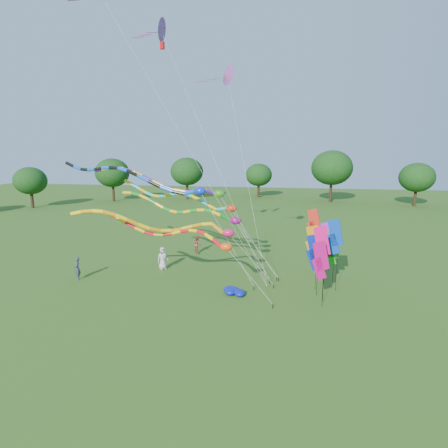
% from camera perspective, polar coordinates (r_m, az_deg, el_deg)
% --- Properties ---
extents(ground, '(160.00, 160.00, 0.00)m').
position_cam_1_polar(ground, '(23.12, -0.49, -13.23)').
color(ground, '#295717').
rests_on(ground, ground).
extents(tree_ring, '(116.85, 117.99, 9.71)m').
position_cam_1_polar(tree_ring, '(12.61, -12.86, -7.91)').
color(tree_ring, '#382314').
rests_on(tree_ring, ground).
extents(tube_kite_red, '(11.79, 1.94, 5.98)m').
position_cam_1_polar(tube_kite_red, '(24.66, -6.78, -1.59)').
color(tube_kite_red, black).
rests_on(tube_kite_red, ground).
extents(tube_kite_orange, '(12.54, 3.98, 6.43)m').
position_cam_1_polar(tube_kite_orange, '(24.99, -7.66, -0.26)').
color(tube_kite_orange, black).
rests_on(tube_kite_orange, ground).
extents(tube_kite_purple, '(15.80, 3.98, 8.91)m').
position_cam_1_polar(tube_kite_purple, '(29.95, -9.26, 6.26)').
color(tube_kite_purple, black).
rests_on(tube_kite_purple, ground).
extents(tube_kite_blue, '(16.43, 4.87, 9.19)m').
position_cam_1_polar(tube_kite_blue, '(29.21, -12.60, 6.71)').
color(tube_kite_blue, black).
rests_on(tube_kite_blue, ground).
extents(tube_kite_cyan, '(12.90, 3.15, 7.59)m').
position_cam_1_polar(tube_kite_cyan, '(29.53, -5.42, 3.76)').
color(tube_kite_cyan, black).
rests_on(tube_kite_cyan, ground).
extents(tube_kite_green, '(12.51, 1.95, 6.85)m').
position_cam_1_polar(tube_kite_green, '(28.94, -4.57, 1.96)').
color(tube_kite_green, black).
rests_on(tube_kite_green, ground).
extents(delta_kite_high_a, '(10.73, 4.60, 20.25)m').
position_cam_1_polar(delta_kite_high_a, '(31.38, -9.65, 27.13)').
color(delta_kite_high_a, black).
rests_on(delta_kite_high_a, ground).
extents(delta_kite_high_c, '(5.58, 3.76, 15.61)m').
position_cam_1_polar(delta_kite_high_c, '(28.39, 0.45, 21.75)').
color(delta_kite_high_c, black).
rests_on(delta_kite_high_c, ground).
extents(banner_pole_blue_a, '(1.16, 0.11, 4.24)m').
position_cam_1_polar(banner_pole_blue_a, '(25.35, 13.64, -4.21)').
color(banner_pole_blue_a, black).
rests_on(banner_pole_blue_a, ground).
extents(banner_pole_red, '(1.11, 0.51, 5.07)m').
position_cam_1_polar(banner_pole_red, '(30.55, 13.51, -0.04)').
color(banner_pole_red, black).
rests_on(banner_pole_red, ground).
extents(banner_pole_violet, '(1.15, 0.35, 3.99)m').
position_cam_1_polar(banner_pole_violet, '(31.14, 15.42, -1.93)').
color(banner_pole_violet, black).
rests_on(banner_pole_violet, ground).
extents(banner_pole_magenta_a, '(1.12, 0.45, 4.21)m').
position_cam_1_polar(banner_pole_magenta_a, '(23.56, 14.47, -5.46)').
color(banner_pole_magenta_a, black).
rests_on(banner_pole_magenta_a, ground).
extents(banner_pole_magenta_b, '(1.15, 0.36, 4.94)m').
position_cam_1_polar(banner_pole_magenta_b, '(24.34, 14.62, -3.19)').
color(banner_pole_magenta_b, black).
rests_on(banner_pole_magenta_b, ground).
extents(banner_pole_green, '(1.15, 0.30, 4.00)m').
position_cam_1_polar(banner_pole_green, '(27.55, 15.95, -3.60)').
color(banner_pole_green, black).
rests_on(banner_pole_green, ground).
extents(banner_pole_blue_b, '(1.12, 0.48, 5.06)m').
position_cam_1_polar(banner_pole_blue_b, '(26.46, 16.53, -1.90)').
color(banner_pole_blue_b, black).
rests_on(banner_pole_blue_b, ground).
extents(banner_pole_orange, '(1.16, 0.10, 4.59)m').
position_cam_1_polar(banner_pole_orange, '(26.28, 13.48, -2.86)').
color(banner_pole_orange, black).
rests_on(banner_pole_orange, ground).
extents(blue_nylon_heap, '(1.38, 1.05, 0.42)m').
position_cam_1_polar(blue_nylon_heap, '(25.98, 2.00, -9.99)').
color(blue_nylon_heap, '#0B1A99').
rests_on(blue_nylon_heap, ground).
extents(person_a, '(1.07, 1.02, 1.85)m').
position_cam_1_polar(person_a, '(31.06, -9.31, -5.16)').
color(person_a, beige).
rests_on(person_a, ground).
extents(person_b, '(0.68, 0.75, 1.73)m').
position_cam_1_polar(person_b, '(30.30, -21.45, -6.33)').
color(person_b, '#383B4E').
rests_on(person_b, ground).
extents(person_c, '(0.98, 1.04, 1.69)m').
position_cam_1_polar(person_c, '(35.54, -4.08, -3.11)').
color(person_c, '#9B4838').
rests_on(person_c, ground).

